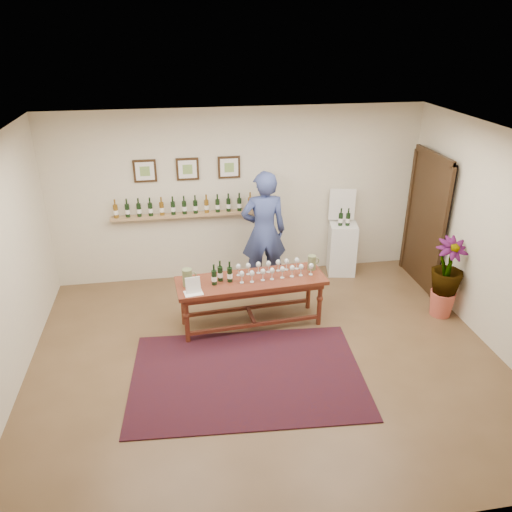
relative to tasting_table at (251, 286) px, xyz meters
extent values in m
plane|color=brown|center=(0.06, -0.85, -0.62)|extent=(6.00, 6.00, 0.00)
plane|color=beige|center=(0.06, 1.65, 0.78)|extent=(6.00, 0.00, 6.00)
plane|color=beige|center=(0.06, -3.35, 0.78)|extent=(6.00, 0.00, 6.00)
plane|color=beige|center=(3.06, -0.85, 0.78)|extent=(0.00, 5.00, 5.00)
plane|color=white|center=(0.06, -0.85, 2.18)|extent=(6.00, 6.00, 0.00)
cube|color=tan|center=(-0.74, 1.56, 0.53)|extent=(2.50, 0.16, 0.04)
cube|color=black|center=(3.00, 0.85, 0.43)|extent=(0.10, 1.00, 2.10)
cube|color=black|center=(2.95, 0.85, 0.43)|extent=(0.04, 1.12, 2.22)
cube|color=black|center=(-1.39, 1.63, 1.26)|extent=(0.35, 0.03, 0.35)
cube|color=silver|center=(-1.39, 1.61, 1.26)|extent=(0.28, 0.01, 0.28)
cube|color=#72954A|center=(-1.39, 1.61, 1.26)|extent=(0.15, 0.00, 0.15)
cube|color=black|center=(-0.74, 1.63, 1.26)|extent=(0.35, 0.03, 0.35)
cube|color=silver|center=(-0.74, 1.61, 1.26)|extent=(0.28, 0.01, 0.28)
cube|color=#72954A|center=(-0.74, 1.61, 1.26)|extent=(0.15, 0.00, 0.15)
cube|color=black|center=(-0.09, 1.63, 1.26)|extent=(0.35, 0.03, 0.35)
cube|color=silver|center=(-0.09, 1.61, 1.26)|extent=(0.28, 0.01, 0.28)
cube|color=#72954A|center=(-0.09, 1.61, 1.26)|extent=(0.15, 0.00, 0.15)
cube|color=#4B130D|center=(-0.23, -1.14, -0.61)|extent=(2.95, 2.07, 0.02)
cube|color=#4B1912|center=(0.00, 0.00, 0.08)|extent=(2.11, 0.81, 0.06)
cube|color=#4B1912|center=(0.00, 0.00, 0.02)|extent=(1.99, 0.69, 0.09)
cylinder|color=#4B1912|center=(-0.92, -0.30, -0.28)|extent=(0.07, 0.07, 0.68)
cylinder|color=#4B1912|center=(0.95, -0.16, -0.28)|extent=(0.07, 0.07, 0.68)
cylinder|color=#4B1912|center=(-0.95, 0.16, -0.28)|extent=(0.07, 0.07, 0.68)
cylinder|color=#4B1912|center=(0.92, 0.30, -0.28)|extent=(0.07, 0.07, 0.68)
cube|color=#4B1912|center=(0.02, -0.23, -0.49)|extent=(1.88, 0.19, 0.05)
cube|color=#4B1912|center=(-0.02, 0.23, -0.49)|extent=(1.88, 0.19, 0.05)
cube|color=#4B1912|center=(0.00, 0.00, -0.49)|extent=(0.08, 0.47, 0.05)
cube|color=silver|center=(-0.81, -0.25, 0.22)|extent=(0.26, 0.21, 0.22)
cube|color=silver|center=(1.79, 1.38, -0.18)|extent=(0.52, 0.52, 0.89)
cube|color=silver|center=(1.78, 1.52, 0.57)|extent=(0.43, 0.10, 0.59)
cone|color=#B84F3D|center=(2.81, -0.21, -0.43)|extent=(0.36, 0.36, 0.38)
imported|color=#183A17|center=(2.81, -0.21, 0.09)|extent=(0.56, 0.56, 0.66)
imported|color=navy|center=(0.37, 1.06, 0.36)|extent=(0.72, 0.48, 1.96)
camera|label=1|loc=(-0.94, -6.03, 3.33)|focal=35.00mm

